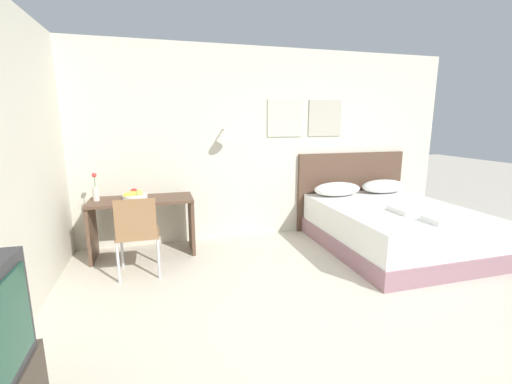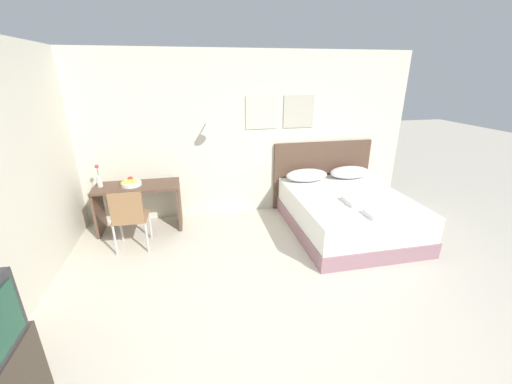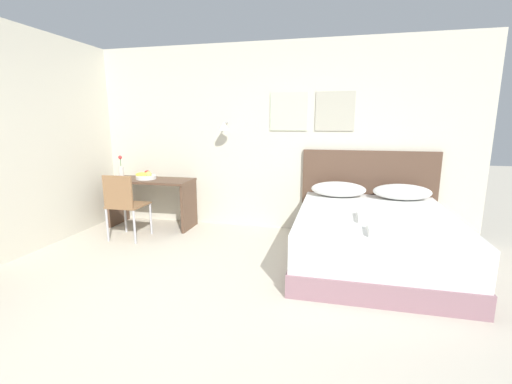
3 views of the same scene
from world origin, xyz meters
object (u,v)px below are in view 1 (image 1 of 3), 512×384
at_px(headboard, 351,190).
at_px(fruit_bowl, 135,196).
at_px(desk, 143,215).
at_px(pillow_right, 384,186).
at_px(folded_towel_near_foot, 408,210).
at_px(desk_chair, 137,230).
at_px(folded_towel_mid_bed, 439,220).
at_px(bed, 392,228).
at_px(flower_vase, 96,191).
at_px(pillow_left, 337,189).

xyz_separation_m(headboard, fruit_bowl, (-3.19, -0.33, 0.18)).
bearing_deg(fruit_bowl, desk, 7.73).
bearing_deg(pillow_right, fruit_bowl, -179.20).
relative_size(folded_towel_near_foot, desk_chair, 0.39).
bearing_deg(fruit_bowl, folded_towel_mid_bed, -24.69).
height_order(headboard, folded_towel_near_foot, headboard).
relative_size(headboard, desk, 1.45).
relative_size(pillow_right, fruit_bowl, 2.42).
bearing_deg(folded_towel_mid_bed, bed, 89.76).
distance_m(headboard, folded_towel_mid_bed, 1.79).
relative_size(bed, fruit_bowl, 6.89).
relative_size(desk_chair, flower_vase, 2.61).
xyz_separation_m(pillow_right, flower_vase, (-4.02, -0.01, 0.16)).
bearing_deg(bed, pillow_left, 117.38).
relative_size(bed, pillow_right, 2.85).
bearing_deg(folded_towel_near_foot, headboard, 88.80).
xyz_separation_m(desk, fruit_bowl, (-0.07, -0.01, 0.26)).
relative_size(bed, folded_towel_mid_bed, 7.49).
height_order(folded_towel_near_foot, flower_vase, flower_vase).
relative_size(bed, headboard, 1.13).
height_order(headboard, flower_vase, headboard).
xyz_separation_m(pillow_right, folded_towel_near_foot, (-0.42, -1.06, -0.07)).
relative_size(folded_towel_mid_bed, desk_chair, 0.30).
relative_size(pillow_right, desk, 0.58).
distance_m(pillow_right, folded_towel_mid_bed, 1.57).
xyz_separation_m(folded_towel_near_foot, flower_vase, (-3.60, 1.05, 0.23)).
distance_m(pillow_left, desk, 2.72).
distance_m(folded_towel_mid_bed, flower_vase, 3.93).
xyz_separation_m(bed, fruit_bowl, (-3.19, 0.71, 0.48)).
bearing_deg(fruit_bowl, bed, -12.58).
relative_size(folded_towel_near_foot, folded_towel_mid_bed, 1.30).
distance_m(bed, fruit_bowl, 3.30).
xyz_separation_m(desk_chair, fruit_bowl, (-0.04, 0.65, 0.24)).
distance_m(desk_chair, fruit_bowl, 0.69).
bearing_deg(bed, folded_towel_mid_bed, -90.24).
xyz_separation_m(folded_towel_mid_bed, desk_chair, (-3.14, 0.82, -0.09)).
relative_size(pillow_right, folded_towel_near_foot, 2.03).
height_order(headboard, desk, headboard).
relative_size(pillow_left, folded_towel_mid_bed, 2.63).
relative_size(bed, pillow_left, 2.85).
xyz_separation_m(bed, folded_towel_near_foot, (-0.03, -0.30, 0.33)).
xyz_separation_m(fruit_bowl, flower_vase, (-0.44, 0.04, 0.08)).
bearing_deg(headboard, folded_towel_mid_bed, -90.10).
xyz_separation_m(headboard, desk_chair, (-3.14, -0.98, -0.06)).
bearing_deg(pillow_left, pillow_right, 0.00).
relative_size(pillow_right, desk_chair, 0.80).
xyz_separation_m(headboard, desk, (-3.11, -0.32, -0.08)).
distance_m(fruit_bowl, flower_vase, 0.45).
bearing_deg(desk, folded_towel_near_foot, -18.36).
distance_m(bed, flower_vase, 3.75).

